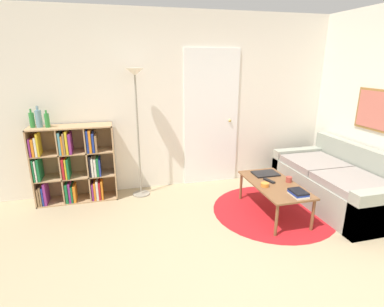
# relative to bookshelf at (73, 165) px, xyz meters

# --- Properties ---
(ground_plane) EXTENTS (14.00, 14.00, 0.00)m
(ground_plane) POSITION_rel_bookshelf_xyz_m (1.65, -2.26, -0.52)
(ground_plane) COLOR tan
(wall_back) EXTENTS (7.64, 0.11, 2.60)m
(wall_back) POSITION_rel_bookshelf_xyz_m (1.67, 0.21, 0.77)
(wall_back) COLOR silver
(wall_back) RESTS_ON ground_plane
(wall_right) EXTENTS (0.08, 5.45, 2.60)m
(wall_right) POSITION_rel_bookshelf_xyz_m (4.00, -1.04, 0.78)
(wall_right) COLOR silver
(wall_right) RESTS_ON ground_plane
(rug) EXTENTS (1.58, 1.58, 0.01)m
(rug) POSITION_rel_bookshelf_xyz_m (2.55, -1.02, -0.52)
(rug) COLOR #B2191E
(rug) RESTS_ON ground_plane
(bookshelf) EXTENTS (1.08, 0.34, 1.07)m
(bookshelf) POSITION_rel_bookshelf_xyz_m (0.00, 0.00, 0.00)
(bookshelf) COLOR tan
(bookshelf) RESTS_ON ground_plane
(floor_lamp) EXTENTS (0.25, 0.25, 1.82)m
(floor_lamp) POSITION_rel_bookshelf_xyz_m (0.91, -0.06, 0.93)
(floor_lamp) COLOR gray
(floor_lamp) RESTS_ON ground_plane
(couch) EXTENTS (0.93, 1.81, 0.79)m
(couch) POSITION_rel_bookshelf_xyz_m (3.55, -1.01, -0.25)
(couch) COLOR gray
(couch) RESTS_ON ground_plane
(coffee_table) EXTENTS (0.55, 1.07, 0.42)m
(coffee_table) POSITION_rel_bookshelf_xyz_m (2.51, -1.07, -0.15)
(coffee_table) COLOR brown
(coffee_table) RESTS_ON ground_plane
(laptop) EXTENTS (0.34, 0.24, 0.02)m
(laptop) POSITION_rel_bookshelf_xyz_m (2.55, -0.75, -0.10)
(laptop) COLOR black
(laptop) RESTS_ON coffee_table
(bowl) EXTENTS (0.10, 0.10, 0.05)m
(bowl) POSITION_rel_bookshelf_xyz_m (2.34, -1.13, -0.08)
(bowl) COLOR orange
(bowl) RESTS_ON coffee_table
(book_stack_on_table) EXTENTS (0.16, 0.22, 0.06)m
(book_stack_on_table) POSITION_rel_bookshelf_xyz_m (2.59, -1.47, -0.08)
(book_stack_on_table) COLOR silver
(book_stack_on_table) RESTS_ON coffee_table
(cup) EXTENTS (0.08, 0.08, 0.07)m
(cup) POSITION_rel_bookshelf_xyz_m (2.71, -1.08, -0.07)
(cup) COLOR #A33D33
(cup) RESTS_ON coffee_table
(remote) EXTENTS (0.09, 0.18, 0.02)m
(remote) POSITION_rel_bookshelf_xyz_m (2.47, -1.00, -0.10)
(remote) COLOR black
(remote) RESTS_ON coffee_table
(bottle_left) EXTENTS (0.06, 0.06, 0.24)m
(bottle_left) POSITION_rel_bookshelf_xyz_m (-0.43, 0.01, 0.65)
(bottle_left) COLOR #2D8438
(bottle_left) RESTS_ON bookshelf
(bottle_middle) EXTENTS (0.08, 0.08, 0.28)m
(bottle_middle) POSITION_rel_bookshelf_xyz_m (-0.35, 0.01, 0.67)
(bottle_middle) COLOR #6B93A3
(bottle_middle) RESTS_ON bookshelf
(bottle_right) EXTENTS (0.06, 0.06, 0.23)m
(bottle_right) POSITION_rel_bookshelf_xyz_m (-0.25, -0.03, 0.64)
(bottle_right) COLOR #2D8438
(bottle_right) RESTS_ON bookshelf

